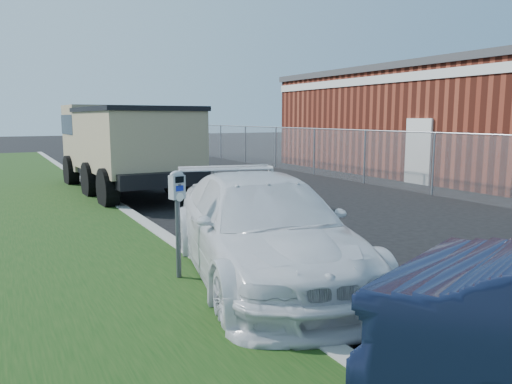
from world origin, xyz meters
name	(u,v)px	position (x,y,z in m)	size (l,w,h in m)	color
ground	(359,254)	(0.00, 0.00, 0.00)	(120.00, 120.00, 0.00)	black
chainlink_fence	(365,146)	(6.00, 7.00, 1.26)	(0.06, 30.06, 30.00)	slate
brick_building	(463,120)	(12.00, 8.00, 2.13)	(9.20, 14.20, 4.17)	maroon
parking_meter	(177,201)	(-3.16, -0.13, 1.16)	(0.22, 0.17, 1.42)	#3F4247
white_wagon	(260,228)	(-2.05, -0.32, 0.71)	(1.99, 4.90, 1.42)	silver
dump_truck	(123,143)	(-1.75, 8.71, 1.48)	(2.93, 6.80, 2.62)	black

